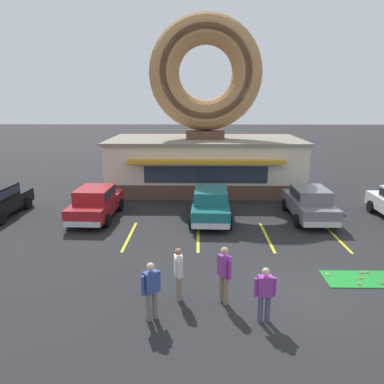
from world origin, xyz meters
TOP-DOWN VIEW (x-y plane):
  - ground_plane at (0.00, 0.00)m, footprint 160.00×160.00m
  - donut_shop_building at (-2.88, 13.94)m, footprint 12.30×6.75m
  - mini_donut_near_left at (2.48, 1.50)m, footprint 0.13×0.13m
  - mini_donut_near_right at (1.07, 1.34)m, footprint 0.13×0.13m
  - mini_donut_mid_right at (2.09, 1.08)m, footprint 0.13×0.13m
  - mini_donut_far_left at (2.64, 0.72)m, footprint 0.13×0.13m
  - mini_donut_far_centre at (1.87, 0.67)m, footprint 0.13×0.13m
  - mini_donut_extra at (2.30, 1.50)m, footprint 0.13×0.13m
  - golf_ball at (1.93, 1.05)m, footprint 0.04×0.04m
  - car_red at (-8.41, 7.47)m, footprint 2.09×4.61m
  - car_teal at (-2.70, 7.30)m, footprint 2.10×4.62m
  - car_grey at (2.21, 7.60)m, footprint 2.01×4.57m
  - pedestrian_blue_sweater_man at (-4.58, -1.34)m, footprint 0.48×0.43m
  - pedestrian_hooded_kid at (-3.90, -0.26)m, footprint 0.30×0.59m
  - pedestrian_leather_jacket_man at (-1.56, -1.40)m, footprint 0.59×0.27m
  - pedestrian_clipboard_woman at (-2.57, -0.44)m, footprint 0.41×0.51m
  - trash_bin at (-9.88, 10.51)m, footprint 0.57×0.57m
  - parking_stripe_far_left at (-6.32, 5.00)m, footprint 0.12×3.60m
  - parking_stripe_left at (-3.32, 5.00)m, footprint 0.12×3.60m
  - parking_stripe_mid_left at (-0.32, 5.00)m, footprint 0.12×3.60m
  - parking_stripe_centre at (2.68, 5.00)m, footprint 0.12×3.60m

SIDE VIEW (x-z plane):
  - ground_plane at x=0.00m, z-range 0.00..0.00m
  - parking_stripe_far_left at x=-6.32m, z-range 0.00..0.01m
  - parking_stripe_left at x=-3.32m, z-range 0.00..0.01m
  - parking_stripe_mid_left at x=-0.32m, z-range 0.00..0.01m
  - parking_stripe_centre at x=2.68m, z-range 0.00..0.01m
  - mini_donut_near_left at x=2.48m, z-range 0.03..0.07m
  - mini_donut_near_right at x=1.07m, z-range 0.03..0.07m
  - mini_donut_mid_right at x=2.09m, z-range 0.03..0.07m
  - mini_donut_far_left at x=2.64m, z-range 0.03..0.07m
  - mini_donut_far_centre at x=1.87m, z-range 0.03..0.07m
  - mini_donut_extra at x=2.30m, z-range 0.03..0.07m
  - golf_ball at x=1.93m, z-range 0.03..0.07m
  - trash_bin at x=-9.88m, z-range 0.01..0.99m
  - pedestrian_leather_jacket_man at x=-1.56m, z-range 0.08..1.64m
  - car_red at x=-8.41m, z-range 0.07..1.67m
  - car_teal at x=-2.70m, z-range 0.07..1.67m
  - car_grey at x=2.21m, z-range 0.07..1.67m
  - pedestrian_hooded_kid at x=-3.90m, z-range 0.08..1.70m
  - pedestrian_blue_sweater_man at x=-4.58m, z-range 0.09..1.74m
  - pedestrian_clipboard_woman at x=-2.57m, z-range 0.10..1.84m
  - donut_shop_building at x=-2.88m, z-range -1.74..9.22m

